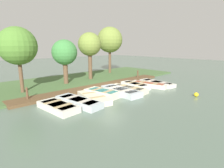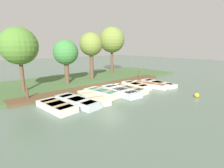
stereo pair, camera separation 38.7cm
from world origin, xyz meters
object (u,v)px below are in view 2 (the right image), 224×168
rowboat_3 (102,93)px  mooring_post_far (139,75)px  mooring_post_near (27,94)px  buoy (197,95)px  rowboat_4 (120,91)px  rowboat_6 (136,86)px  rowboat_1 (77,101)px  rowboat_7 (150,85)px  park_tree_right (112,40)px  park_tree_left (66,53)px  park_tree_center (91,45)px  rowboat_0 (57,106)px  rowboat_2 (93,97)px  rowboat_8 (158,83)px  park_tree_far_left (19,46)px  rowboat_5 (128,89)px

rowboat_3 → mooring_post_far: (-2.36, 7.07, 0.27)m
mooring_post_near → buoy: mooring_post_near is taller
rowboat_4 → rowboat_6: 2.37m
rowboat_1 → rowboat_7: 7.32m
rowboat_6 → park_tree_right: size_ratio=0.48×
rowboat_4 → park_tree_left: park_tree_left is taller
mooring_post_far → park_tree_center: 6.05m
rowboat_0 → rowboat_1: bearing=81.6°
rowboat_7 → buoy: (4.22, -0.17, -0.03)m
mooring_post_near → mooring_post_far: same height
rowboat_3 → park_tree_left: 5.82m
rowboat_1 → rowboat_2: bearing=87.0°
rowboat_1 → buoy: rowboat_1 is taller
rowboat_1 → park_tree_right: bearing=120.5°
rowboat_8 → mooring_post_near: (-3.08, -10.52, 0.32)m
rowboat_1 → rowboat_4: (0.07, 3.73, 0.02)m
rowboat_1 → mooring_post_far: (-2.84, 9.46, 0.29)m
rowboat_4 → park_tree_far_left: park_tree_far_left is taller
rowboat_0 → mooring_post_far: (-2.77, 10.79, 0.30)m
rowboat_7 → park_tree_center: park_tree_center is taller
rowboat_7 → park_tree_center: bearing=-174.5°
rowboat_0 → rowboat_7: (0.18, 8.65, -0.01)m
rowboat_6 → mooring_post_near: mooring_post_near is taller
rowboat_4 → park_tree_left: bearing=-161.5°
rowboat_4 → park_tree_center: park_tree_center is taller
park_tree_far_left → park_tree_left: park_tree_far_left is taller
rowboat_2 → rowboat_8: rowboat_2 is taller
rowboat_8 → park_tree_right: 9.02m
mooring_post_near → rowboat_8: bearing=73.7°
rowboat_1 → rowboat_4: 3.73m
park_tree_left → park_tree_center: 3.12m
mooring_post_far → park_tree_center: size_ratio=0.20×
park_tree_center → park_tree_right: (-1.78, 4.45, 0.62)m
park_tree_left → park_tree_right: park_tree_right is taller
rowboat_5 → mooring_post_far: (-2.80, 4.75, 0.30)m
rowboat_6 → mooring_post_far: size_ratio=2.91×
rowboat_3 → park_tree_right: 11.08m
rowboat_0 → rowboat_5: 6.04m
rowboat_0 → mooring_post_near: 2.89m
rowboat_2 → mooring_post_near: 4.33m
park_tree_center → park_tree_right: 4.83m
rowboat_8 → park_tree_center: 7.72m
rowboat_5 → park_tree_center: 6.83m
rowboat_0 → rowboat_4: 5.06m
rowboat_7 → rowboat_3: bearing=-109.9°
rowboat_4 → park_tree_far_left: bearing=-129.1°
mooring_post_far → park_tree_center: park_tree_center is taller
rowboat_3 → rowboat_6: (0.07, 3.66, -0.01)m
rowboat_6 → rowboat_8: bearing=81.2°
rowboat_2 → park_tree_right: (-7.57, 8.50, 4.10)m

